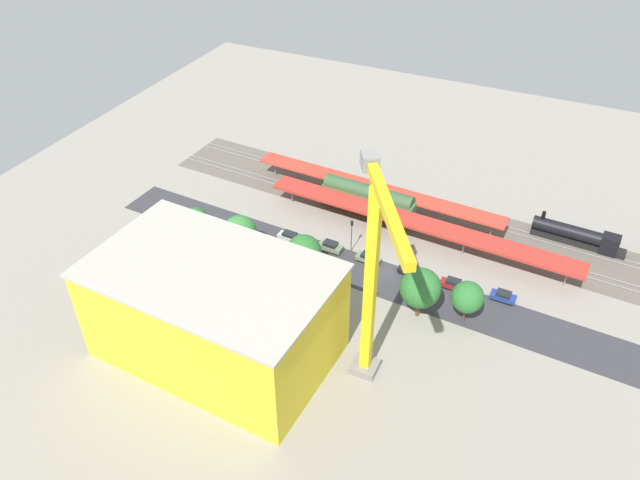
# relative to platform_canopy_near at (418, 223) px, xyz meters

# --- Properties ---
(ground_plane) EXTENTS (172.40, 172.40, 0.00)m
(ground_plane) POSITION_rel_platform_canopy_near_xyz_m (1.75, 11.05, -3.85)
(ground_plane) COLOR gray
(ground_plane) RESTS_ON ground
(rail_bed) EXTENTS (108.43, 21.06, 0.01)m
(rail_bed) POSITION_rel_platform_canopy_near_xyz_m (1.75, -7.89, -3.85)
(rail_bed) COLOR #665E54
(rail_bed) RESTS_ON ground
(street_asphalt) EXTENTS (108.09, 15.49, 0.01)m
(street_asphalt) POSITION_rel_platform_canopy_near_xyz_m (1.75, 13.10, -3.85)
(street_asphalt) COLOR #38383D
(street_asphalt) RESTS_ON ground
(track_rails) EXTENTS (107.56, 14.64, 0.12)m
(track_rails) POSITION_rel_platform_canopy_near_xyz_m (1.75, -7.89, -3.67)
(track_rails) COLOR #9E9EA8
(track_rails) RESTS_ON ground
(platform_canopy_near) EXTENTS (59.13, 8.10, 4.12)m
(platform_canopy_near) POSITION_rel_platform_canopy_near_xyz_m (0.00, 0.00, 0.00)
(platform_canopy_near) COLOR #B73328
(platform_canopy_near) RESTS_ON ground
(platform_canopy_far) EXTENTS (51.99, 7.26, 4.01)m
(platform_canopy_far) POSITION_rel_platform_canopy_near_xyz_m (11.10, -7.85, -0.06)
(platform_canopy_far) COLOR #C63D2D
(platform_canopy_far) RESTS_ON ground
(locomotive) EXTENTS (16.73, 3.46, 4.85)m
(locomotive) POSITION_rel_platform_canopy_near_xyz_m (-27.22, -11.17, -2.14)
(locomotive) COLOR black
(locomotive) RESTS_ON ground
(freight_coach_far) EXTENTS (18.95, 4.17, 6.07)m
(freight_coach_far) POSITION_rel_platform_canopy_near_xyz_m (11.44, -4.60, -0.67)
(freight_coach_far) COLOR black
(freight_coach_far) RESTS_ON ground
(parked_car_0) EXTENTS (4.17, 1.99, 1.59)m
(parked_car_0) POSITION_rel_platform_canopy_near_xyz_m (-17.85, 9.67, -3.15)
(parked_car_0) COLOR black
(parked_car_0) RESTS_ON ground
(parked_car_1) EXTENTS (4.35, 1.79, 1.74)m
(parked_car_1) POSITION_rel_platform_canopy_near_xyz_m (-9.69, 10.27, -3.09)
(parked_car_1) COLOR black
(parked_car_1) RESTS_ON ground
(parked_car_2) EXTENTS (4.20, 1.88, 1.60)m
(parked_car_2) POSITION_rel_platform_canopy_near_xyz_m (-2.06, 9.79, -3.14)
(parked_car_2) COLOR black
(parked_car_2) RESTS_ON ground
(parked_car_3) EXTENTS (4.51, 2.13, 1.64)m
(parked_car_3) POSITION_rel_platform_canopy_near_xyz_m (5.70, 9.75, -3.13)
(parked_car_3) COLOR black
(parked_car_3) RESTS_ON ground
(parked_car_4) EXTENTS (4.48, 2.10, 1.77)m
(parked_car_4) POSITION_rel_platform_canopy_near_xyz_m (13.06, 9.55, -3.07)
(parked_car_4) COLOR black
(parked_car_4) RESTS_ON ground
(parked_car_5) EXTENTS (4.49, 1.98, 1.64)m
(parked_car_5) POSITION_rel_platform_canopy_near_xyz_m (21.11, 9.95, -3.13)
(parked_car_5) COLOR black
(parked_car_5) RESTS_ON ground
(construction_building) EXTENTS (33.99, 22.04, 15.20)m
(construction_building) POSITION_rel_platform_canopy_near_xyz_m (18.21, 38.41, 3.74)
(construction_building) COLOR yellow
(construction_building) RESTS_ON ground
(construction_roof_slab) EXTENTS (34.63, 22.68, 0.40)m
(construction_roof_slab) POSITION_rel_platform_canopy_near_xyz_m (18.21, 38.41, 11.54)
(construction_roof_slab) COLOR #B7B2A8
(construction_roof_slab) RESTS_ON construction_building
(tower_crane) EXTENTS (12.57, 18.82, 32.90)m
(tower_crane) POSITION_rel_platform_canopy_near_xyz_m (-3.44, 33.85, 14.93)
(tower_crane) COLOR gray
(tower_crane) RESTS_ON ground
(box_truck_0) EXTENTS (8.44, 3.14, 3.31)m
(box_truck_0) POSITION_rel_platform_canopy_near_xyz_m (9.48, 23.48, -2.21)
(box_truck_0) COLOR black
(box_truck_0) RESTS_ON ground
(street_tree_0) EXTENTS (4.74, 4.74, 6.94)m
(street_tree_0) POSITION_rel_platform_canopy_near_xyz_m (36.25, 17.18, 0.70)
(street_tree_0) COLOR brown
(street_tree_0) RESTS_ON ground
(street_tree_1) EXTENTS (6.40, 6.40, 8.96)m
(street_tree_1) POSITION_rel_platform_canopy_near_xyz_m (-6.26, 19.02, 1.89)
(street_tree_1) COLOR brown
(street_tree_1) RESTS_ON ground
(street_tree_2) EXTENTS (5.04, 5.04, 7.50)m
(street_tree_2) POSITION_rel_platform_canopy_near_xyz_m (-13.21, 17.14, 1.12)
(street_tree_2) COLOR brown
(street_tree_2) RESTS_ON ground
(street_tree_3) EXTENTS (6.07, 6.07, 8.07)m
(street_tree_3) POSITION_rel_platform_canopy_near_xyz_m (26.85, 17.48, 1.17)
(street_tree_3) COLOR brown
(street_tree_3) RESTS_ON ground
(street_tree_4) EXTENTS (6.02, 6.02, 8.98)m
(street_tree_4) POSITION_rel_platform_canopy_near_xyz_m (13.75, 18.92, 2.10)
(street_tree_4) COLOR brown
(street_tree_4) RESTS_ON ground
(traffic_light) EXTENTS (0.50, 0.36, 6.69)m
(traffic_light) POSITION_rel_platform_canopy_near_xyz_m (9.57, 8.31, 0.58)
(traffic_light) COLOR #333333
(traffic_light) RESTS_ON ground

